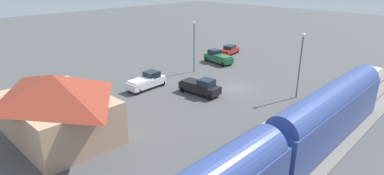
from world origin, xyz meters
TOP-DOWN VIEW (x-y plane):
  - ground_plane at (0.00, 0.00)m, footprint 200.00×200.00m
  - railway_track at (-14.00, 0.00)m, footprint 4.80×70.00m
  - platform at (-10.00, 0.00)m, footprint 3.20×46.00m
  - passenger_train at (-14.00, 15.10)m, footprint 2.93×38.36m
  - station_building at (4.00, 22.00)m, footprint 11.72×8.14m
  - pedestrian_on_platform at (-10.00, 2.01)m, footprint 0.36×0.36m
  - pickup_green at (9.84, -7.98)m, footprint 5.64×3.12m
  - pickup_black at (2.04, 4.93)m, footprint 5.54×2.82m
  - pickup_white at (8.54, 8.30)m, footprint 2.28×5.51m
  - sedan_red at (12.10, -14.22)m, footprint 2.61×4.76m
  - light_pole_near_platform at (-7.20, -2.45)m, footprint 0.44×0.44m
  - light_pole_lot_center at (9.25, -1.47)m, footprint 0.44×0.44m

SIDE VIEW (x-z plane):
  - ground_plane at x=0.00m, z-range 0.00..0.00m
  - railway_track at x=-14.00m, z-range -0.06..0.24m
  - platform at x=-10.00m, z-range 0.00..0.30m
  - sedan_red at x=12.10m, z-range 0.01..1.75m
  - pickup_green at x=9.84m, z-range -0.04..2.10m
  - pickup_black at x=2.04m, z-range -0.04..2.10m
  - pickup_white at x=8.54m, z-range -0.04..2.10m
  - pedestrian_on_platform at x=-10.00m, z-range 0.43..2.14m
  - passenger_train at x=-14.00m, z-range 0.37..5.35m
  - station_building at x=4.00m, z-range 0.12..6.15m
  - light_pole_lot_center at x=9.25m, z-range 1.00..8.76m
  - light_pole_near_platform at x=-7.20m, z-range 1.01..8.94m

